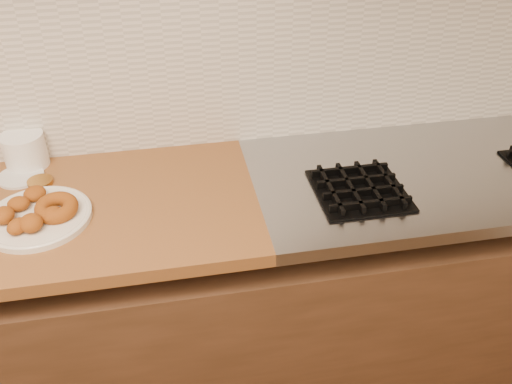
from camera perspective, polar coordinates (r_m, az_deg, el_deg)
wall_back at (r=1.70m, az=-19.98°, el=17.30°), size 4.00×0.02×2.70m
base_cabinet at (r=1.95m, az=-15.27°, el=-13.65°), size 3.60×0.60×0.77m
stovetop at (r=1.83m, az=20.20°, el=2.09°), size 1.30×0.62×0.04m
backsplash at (r=1.74m, az=-19.04°, el=12.50°), size 3.60×0.02×0.60m
burner_grates at (r=1.75m, az=20.88°, el=1.48°), size 0.91×0.26×0.03m
donut_plate at (r=1.59m, az=-21.96°, el=-2.52°), size 0.29×0.29×0.02m
ring_donut at (r=1.56m, az=-20.29°, el=-1.55°), size 0.13×0.13×0.05m
fried_dough_chunks at (r=1.57m, az=-23.04°, el=-2.00°), size 0.19×0.23×0.05m
plastic_tub at (r=1.83m, az=-23.16°, el=4.07°), size 0.16×0.16×0.11m
tub_lid at (r=1.80m, az=-23.52°, el=1.52°), size 0.17×0.17×0.01m
brass_jar_lid at (r=1.74m, az=-21.77°, el=1.00°), size 0.10×0.10×0.01m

